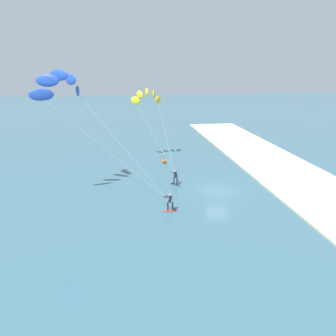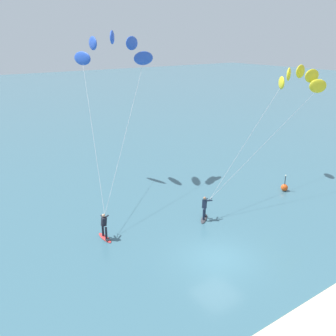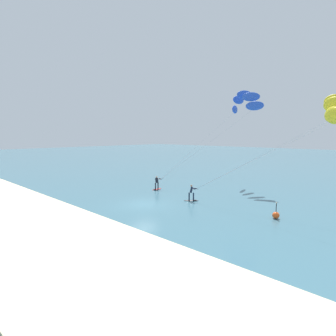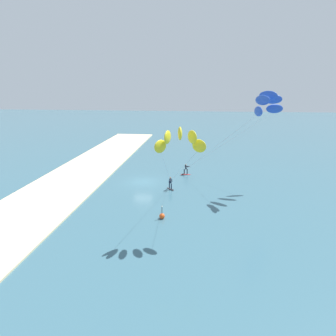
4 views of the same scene
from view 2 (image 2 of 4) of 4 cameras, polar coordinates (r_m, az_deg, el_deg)
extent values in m
plane|color=#386070|center=(22.45, 7.45, -13.21)|extent=(240.00, 240.00, 0.00)
ellipsoid|color=#333338|center=(26.61, 5.40, -7.55)|extent=(1.38, 1.24, 0.08)
cube|color=black|center=(26.95, 5.54, -7.07)|extent=(0.40, 0.40, 0.02)
cylinder|color=#192338|center=(26.23, 5.35, -6.92)|extent=(0.14, 0.14, 0.78)
cylinder|color=#192338|center=(26.62, 5.50, -6.51)|extent=(0.14, 0.14, 0.78)
cube|color=#192338|center=(26.13, 5.47, -5.35)|extent=(0.44, 0.44, 0.63)
sphere|color=#9E7051|center=(25.96, 5.50, -4.51)|extent=(0.20, 0.20, 0.20)
cylinder|color=black|center=(26.46, 6.24, -4.70)|extent=(0.55, 0.12, 0.03)
cylinder|color=#192338|center=(26.31, 5.68, -4.75)|extent=(0.56, 0.39, 0.15)
cylinder|color=#192338|center=(26.19, 6.06, -4.88)|extent=(0.61, 0.21, 0.15)
ellipsoid|color=yellow|center=(33.53, 21.47, 11.33)|extent=(1.33, 1.07, 1.10)
ellipsoid|color=yellow|center=(33.70, 20.69, 12.75)|extent=(1.43, 0.62, 1.10)
ellipsoid|color=yellow|center=(34.10, 19.18, 13.47)|extent=(1.43, 0.55, 1.10)
ellipsoid|color=yellow|center=(34.58, 17.59, 13.21)|extent=(1.35, 1.02, 1.10)
ellipsoid|color=yellow|center=(34.93, 16.59, 12.11)|extent=(1.07, 1.33, 1.10)
cylinder|color=#B2B2B7|center=(29.49, 14.67, 4.02)|extent=(11.55, 0.38, 6.54)
cylinder|color=#B2B2B7|center=(30.29, 12.06, 4.62)|extent=(11.00, 3.54, 6.54)
ellipsoid|color=red|center=(24.50, -9.41, -10.24)|extent=(0.37, 1.50, 0.08)
cube|color=black|center=(24.15, -8.96, -10.54)|extent=(0.29, 0.28, 0.02)
cylinder|color=black|center=(24.47, -9.70, -9.15)|extent=(0.14, 0.14, 0.78)
cylinder|color=black|center=(24.12, -9.22, -9.56)|extent=(0.14, 0.14, 0.78)
cube|color=black|center=(23.98, -9.55, -7.90)|extent=(0.30, 0.32, 0.63)
sphere|color=tan|center=(23.79, -9.61, -7.00)|extent=(0.20, 0.20, 0.20)
cylinder|color=black|center=(24.40, -9.43, -7.00)|extent=(0.32, 0.48, 0.03)
cylinder|color=black|center=(24.16, -9.77, -7.23)|extent=(0.20, 0.61, 0.15)
cylinder|color=black|center=(24.13, -9.25, -7.23)|extent=(0.54, 0.42, 0.15)
ellipsoid|color=blue|center=(32.84, -3.67, 16.06)|extent=(2.20, 0.78, 1.10)
ellipsoid|color=blue|center=(32.82, -5.42, 18.08)|extent=(1.97, 1.51, 1.10)
ellipsoid|color=blue|center=(32.91, -8.35, 18.76)|extent=(1.45, 2.01, 1.10)
ellipsoid|color=blue|center=(33.09, -11.17, 17.82)|extent=(0.70, 2.20, 1.10)
ellipsoid|color=blue|center=(33.27, -12.68, 15.69)|extent=(0.78, 2.20, 1.10)
cylinder|color=#B2B2B7|center=(28.05, -6.16, 5.96)|extent=(8.09, 7.93, 8.61)
cylinder|color=#B2B2B7|center=(28.31, -11.26, 5.82)|extent=(3.87, 10.64, 8.61)
sphere|color=#EA5119|center=(32.48, 16.99, -2.80)|extent=(0.56, 0.56, 0.56)
cylinder|color=#262628|center=(32.25, 17.10, -1.77)|extent=(0.06, 0.06, 0.70)
sphere|color=#F2F2CC|center=(32.12, 17.17, -1.08)|extent=(0.12, 0.12, 0.12)
camera|label=1|loc=(30.10, -75.22, 6.69)|focal=35.74mm
camera|label=3|loc=(33.43, 59.40, 0.71)|focal=29.04mm
camera|label=4|loc=(55.38, 33.14, 17.21)|focal=30.99mm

